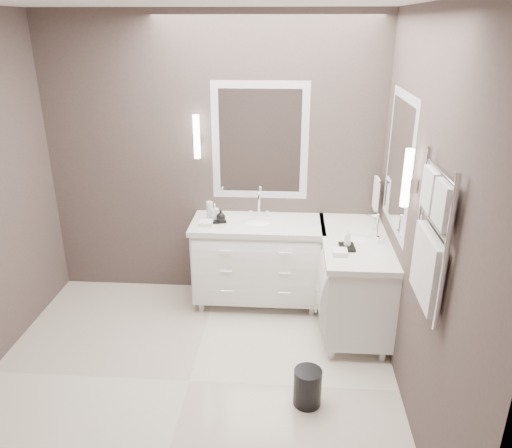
# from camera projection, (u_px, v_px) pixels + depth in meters

# --- Properties ---
(floor) EXTENTS (3.20, 3.00, 0.01)m
(floor) POSITION_uv_depth(u_px,v_px,m) (190.00, 381.00, 3.86)
(floor) COLOR silver
(floor) RESTS_ON ground
(wall_back) EXTENTS (3.20, 0.01, 2.70)m
(wall_back) POSITION_uv_depth(u_px,v_px,m) (213.00, 161.00, 4.74)
(wall_back) COLOR #4A3E3B
(wall_back) RESTS_ON floor
(wall_front) EXTENTS (3.20, 0.01, 2.70)m
(wall_front) POSITION_uv_depth(u_px,v_px,m) (99.00, 358.00, 1.96)
(wall_front) COLOR #4A3E3B
(wall_front) RESTS_ON floor
(wall_right) EXTENTS (0.01, 3.00, 2.70)m
(wall_right) POSITION_uv_depth(u_px,v_px,m) (422.00, 225.00, 3.25)
(wall_right) COLOR #4A3E3B
(wall_right) RESTS_ON floor
(vanity_back) EXTENTS (1.24, 0.59, 0.97)m
(vanity_back) POSITION_uv_depth(u_px,v_px,m) (258.00, 257.00, 4.78)
(vanity_back) COLOR white
(vanity_back) RESTS_ON floor
(vanity_right) EXTENTS (0.59, 1.24, 0.97)m
(vanity_right) POSITION_uv_depth(u_px,v_px,m) (354.00, 276.00, 4.42)
(vanity_right) COLOR white
(vanity_right) RESTS_ON floor
(mirror_back) EXTENTS (0.90, 0.02, 1.10)m
(mirror_back) POSITION_uv_depth(u_px,v_px,m) (260.00, 142.00, 4.63)
(mirror_back) COLOR white
(mirror_back) RESTS_ON wall_back
(mirror_right) EXTENTS (0.02, 0.90, 1.10)m
(mirror_right) POSITION_uv_depth(u_px,v_px,m) (399.00, 163.00, 3.92)
(mirror_right) COLOR white
(mirror_right) RESTS_ON wall_right
(sconce_back) EXTENTS (0.06, 0.06, 0.40)m
(sconce_back) POSITION_uv_depth(u_px,v_px,m) (197.00, 138.00, 4.59)
(sconce_back) COLOR white
(sconce_back) RESTS_ON wall_back
(sconce_right) EXTENTS (0.06, 0.06, 0.40)m
(sconce_right) POSITION_uv_depth(u_px,v_px,m) (407.00, 179.00, 3.37)
(sconce_right) COLOR white
(sconce_right) RESTS_ON wall_right
(towel_bar_corner) EXTENTS (0.03, 0.22, 0.30)m
(towel_bar_corner) POSITION_uv_depth(u_px,v_px,m) (376.00, 193.00, 4.60)
(towel_bar_corner) COLOR white
(towel_bar_corner) RESTS_ON wall_right
(towel_ladder) EXTENTS (0.06, 0.58, 0.90)m
(towel_ladder) POSITION_uv_depth(u_px,v_px,m) (430.00, 244.00, 2.87)
(towel_ladder) COLOR white
(towel_ladder) RESTS_ON wall_right
(waste_bin) EXTENTS (0.22, 0.22, 0.28)m
(waste_bin) POSITION_uv_depth(u_px,v_px,m) (307.00, 387.00, 3.58)
(waste_bin) COLOR black
(waste_bin) RESTS_ON floor
(amenity_tray_back) EXTENTS (0.17, 0.14, 0.02)m
(amenity_tray_back) POSITION_uv_depth(u_px,v_px,m) (218.00, 221.00, 4.65)
(amenity_tray_back) COLOR black
(amenity_tray_back) RESTS_ON vanity_back
(amenity_tray_right) EXTENTS (0.13, 0.17, 0.02)m
(amenity_tray_right) POSITION_uv_depth(u_px,v_px,m) (347.00, 247.00, 4.10)
(amenity_tray_right) COLOR black
(amenity_tray_right) RESTS_ON vanity_right
(water_bottle) EXTENTS (0.08, 0.08, 0.18)m
(water_bottle) POSITION_uv_depth(u_px,v_px,m) (210.00, 211.00, 4.67)
(water_bottle) COLOR silver
(water_bottle) RESTS_ON vanity_back
(soap_bottle_a) EXTENTS (0.08, 0.08, 0.15)m
(soap_bottle_a) POSITION_uv_depth(u_px,v_px,m) (215.00, 212.00, 4.64)
(soap_bottle_a) COLOR white
(soap_bottle_a) RESTS_ON amenity_tray_back
(soap_bottle_b) EXTENTS (0.10, 0.10, 0.11)m
(soap_bottle_b) POSITION_uv_depth(u_px,v_px,m) (221.00, 215.00, 4.59)
(soap_bottle_b) COLOR black
(soap_bottle_b) RESTS_ON amenity_tray_back
(soap_bottle_c) EXTENTS (0.07, 0.07, 0.14)m
(soap_bottle_c) POSITION_uv_depth(u_px,v_px,m) (348.00, 238.00, 4.07)
(soap_bottle_c) COLOR white
(soap_bottle_c) RESTS_ON amenity_tray_right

